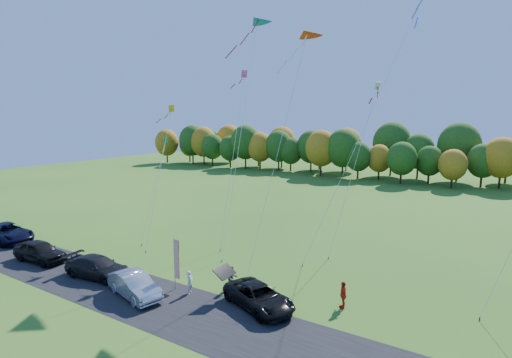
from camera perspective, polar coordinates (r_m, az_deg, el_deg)
The scene contains 19 objects.
ground at distance 30.11m, azimuth -6.27°, elevation -14.84°, with size 160.00×160.00×0.00m, color #2D5F19.
asphalt_strip at distance 27.40m, azimuth -11.71°, elevation -17.51°, with size 90.00×6.00×0.01m, color black.
tree_line at distance 79.36m, azimuth 19.11°, elevation -0.26°, with size 116.00×12.00×10.00m, color #1E4711, non-canonical shape.
black_suv at distance 26.54m, azimuth 0.39°, elevation -16.45°, with size 2.48×5.37×1.49m, color black.
silver_sedan at distance 29.16m, azimuth -16.97°, elevation -14.30°, with size 1.71×4.89×1.61m, color #B5B4BA.
dark_truck_a at distance 33.27m, azimuth -21.67°, elevation -11.62°, with size 2.22×5.45×1.58m, color black.
dark_truck_b at distance 38.71m, azimuth -28.49°, elevation -9.05°, with size 2.05×5.10×1.74m, color black.
dark_suv_west at distance 46.24m, azimuth -32.02°, elevation -6.50°, with size 2.89×6.26×1.74m, color black.
person_tailgate_a at distance 28.76m, azimuth -9.45°, elevation -14.35°, with size 0.59×0.39×1.62m, color silver.
person_tailgate_b at distance 29.07m, azimuth -3.44°, elevation -13.93°, with size 0.80×0.63×1.66m, color gray.
person_east at distance 27.04m, azimuth 12.33°, elevation -15.84°, with size 1.04×0.43×1.77m, color red.
feather_flag at distance 28.89m, azimuth -11.34°, elevation -11.09°, with size 0.50×0.09×3.79m.
kite_delta_blue at distance 37.16m, azimuth -2.05°, elevation 7.64°, with size 4.10×11.13×23.11m.
kite_parafoil_orange at distance 35.95m, azimuth 15.47°, elevation 7.68°, with size 7.44×12.86×23.37m.
kite_delta_red at distance 32.99m, azimuth 4.16°, elevation 8.43°, with size 2.54×10.18×20.54m.
kite_diamond_yellow at distance 38.91m, azimuth -13.64°, elevation 0.54°, with size 2.65×6.61×13.57m.
kite_diamond_green at distance 41.32m, azimuth -14.30°, elevation -1.37°, with size 2.86×6.50×10.10m.
kite_diamond_white at distance 36.67m, azimuth 13.87°, elevation 1.66°, with size 2.15×7.69×15.56m.
kite_diamond_pink at distance 37.87m, azimuth -3.32°, elevation 3.16°, with size 2.02×6.76×16.97m.
Camera 1 is at (17.20, -21.51, 12.18)m, focal length 28.00 mm.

